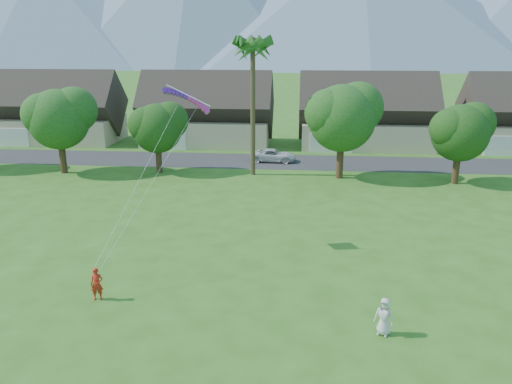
# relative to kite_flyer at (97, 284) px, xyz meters

# --- Properties ---
(ground) EXTENTS (500.00, 500.00, 0.00)m
(ground) POSITION_rel_kite_flyer_xyz_m (7.07, -3.97, -0.81)
(ground) COLOR #2D6019
(ground) RESTS_ON ground
(street) EXTENTS (90.00, 7.00, 0.01)m
(street) POSITION_rel_kite_flyer_xyz_m (7.07, 30.03, -0.81)
(street) COLOR #2D2D30
(street) RESTS_ON ground
(kite_flyer) EXTENTS (0.66, 0.51, 1.63)m
(kite_flyer) POSITION_rel_kite_flyer_xyz_m (0.00, 0.00, 0.00)
(kite_flyer) COLOR red
(kite_flyer) RESTS_ON ground
(watcher) EXTENTS (0.96, 0.83, 1.66)m
(watcher) POSITION_rel_kite_flyer_xyz_m (13.19, -1.78, 0.02)
(watcher) COLOR silver
(watcher) RESTS_ON ground
(parked_car) EXTENTS (4.79, 2.39, 1.30)m
(parked_car) POSITION_rel_kite_flyer_xyz_m (6.66, 30.03, -0.16)
(parked_car) COLOR silver
(parked_car) RESTS_ON ground
(mountain_ridge) EXTENTS (540.00, 240.00, 70.00)m
(mountain_ridge) POSITION_rel_kite_flyer_xyz_m (17.47, 256.03, 28.25)
(mountain_ridge) COLOR slate
(mountain_ridge) RESTS_ON ground
(houses_row) EXTENTS (72.75, 8.19, 8.86)m
(houses_row) POSITION_rel_kite_flyer_xyz_m (7.56, 39.03, 2.63)
(houses_row) COLOR beige
(houses_row) RESTS_ON ground
(tree_row) EXTENTS (62.27, 6.67, 8.45)m
(tree_row) POSITION_rel_kite_flyer_xyz_m (5.92, 23.95, 4.07)
(tree_row) COLOR #47301C
(tree_row) RESTS_ON ground
(fan_palm) EXTENTS (3.00, 3.00, 13.80)m
(fan_palm) POSITION_rel_kite_flyer_xyz_m (5.07, 24.53, 10.99)
(fan_palm) COLOR #4C3D26
(fan_palm) RESTS_ON ground
(parafoil_kite) EXTENTS (2.93, 1.18, 0.50)m
(parafoil_kite) POSITION_rel_kite_flyer_xyz_m (3.08, 7.36, 8.08)
(parafoil_kite) COLOR #6518BB
(parafoil_kite) RESTS_ON ground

